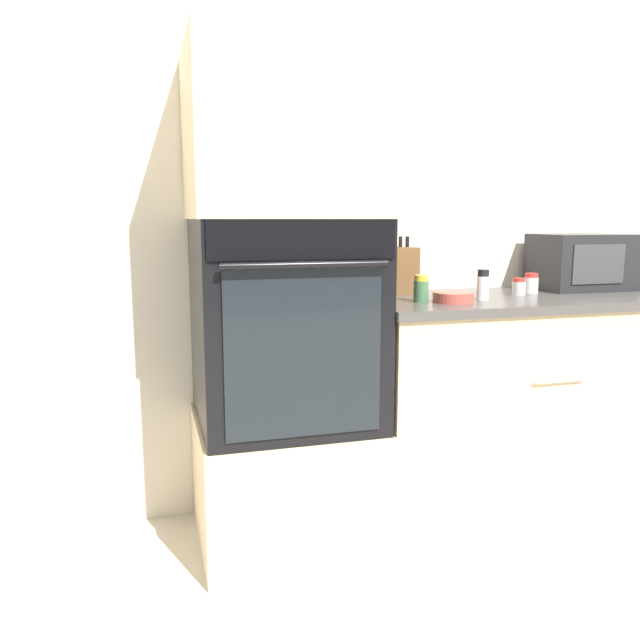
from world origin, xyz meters
The scene contains 13 objects.
ground_plane centered at (0.00, 0.00, 0.00)m, with size 12.00×12.00×0.00m, color beige.
wall_back centered at (0.00, 0.63, 1.25)m, with size 8.00×0.05×2.50m.
oven_cabinet_base centered at (-0.34, 0.30, 0.24)m, with size 0.67×0.60×0.48m.
wall_oven centered at (-0.34, 0.30, 0.86)m, with size 0.65×0.64×0.76m.
oven_cabinet_upper centered at (-0.34, 0.30, 1.54)m, with size 0.67×0.60×0.60m.
counter_unit centered at (0.65, 0.30, 0.47)m, with size 1.31×0.63×0.93m.
microwave centered at (1.05, 0.42, 1.05)m, with size 0.41×0.28×0.25m.
knife_block centered at (0.21, 0.50, 1.03)m, with size 0.12×0.13×0.24m.
bowl centered at (0.29, 0.18, 0.95)m, with size 0.15×0.15×0.04m.
condiment_jar_near centered at (0.66, 0.30, 0.96)m, with size 0.05×0.05×0.07m.
condiment_jar_mid centered at (0.75, 0.36, 0.97)m, with size 0.06×0.06×0.09m.
condiment_jar_far centered at (0.18, 0.22, 0.98)m, with size 0.06×0.06×0.10m.
condiment_jar_back centered at (0.44, 0.21, 0.99)m, with size 0.05×0.05×0.12m.
Camera 1 is at (-0.83, -1.94, 1.24)m, focal length 35.00 mm.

